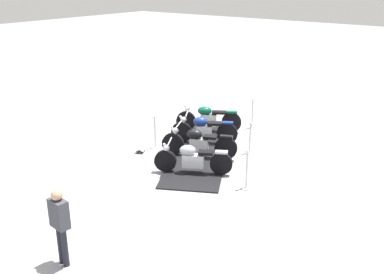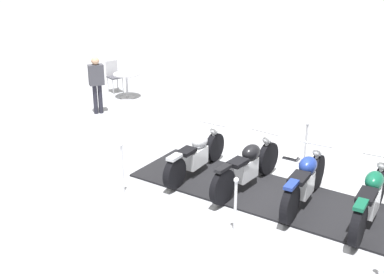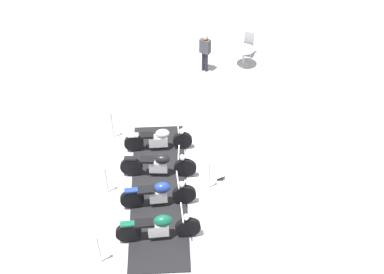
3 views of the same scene
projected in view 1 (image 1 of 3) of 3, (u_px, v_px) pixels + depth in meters
ground_plane at (202, 150)px, 14.06m from camera, size 80.00×80.00×0.00m
display_platform at (202, 150)px, 14.05m from camera, size 4.15×5.83×0.04m
motorcycle_forest at (208, 118)px, 15.53m from camera, size 2.02×1.32×1.01m
motorcycle_navy at (203, 129)px, 14.43m from camera, size 1.91×1.27×1.00m
motorcycle_black at (198, 142)px, 13.35m from camera, size 2.16×1.07×1.00m
motorcycle_chrome at (192, 159)px, 12.27m from camera, size 1.96×1.21×0.92m
stanchion_left_mid at (250, 144)px, 13.73m from camera, size 0.33×0.33×1.02m
stanchion_right_mid at (155, 136)px, 14.14m from camera, size 0.28×0.28×1.08m
stanchion_left_front at (252, 119)px, 15.97m from camera, size 0.33×0.33×1.10m
stanchion_left_rear at (247, 175)px, 11.45m from camera, size 0.30×0.30×1.08m
info_placard at (141, 150)px, 13.89m from camera, size 0.37×0.41×0.21m
bystander_person at (60, 221)px, 8.23m from camera, size 0.42×0.26×1.61m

